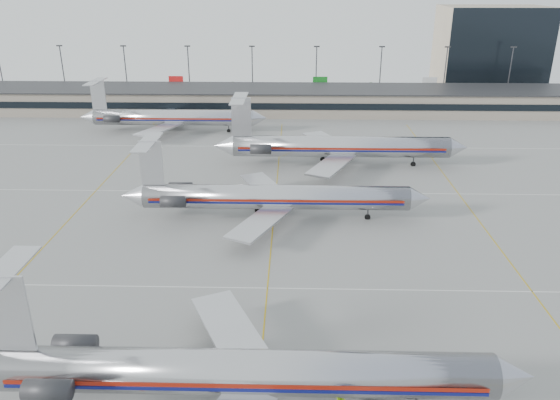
{
  "coord_description": "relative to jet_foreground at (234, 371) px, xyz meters",
  "views": [
    {
      "loc": [
        2.83,
        -43.79,
        33.01
      ],
      "look_at": [
        1.04,
        25.65,
        4.5
      ],
      "focal_mm": 35.0,
      "sensor_mm": 36.0,
      "label": 1
    }
  ],
  "objects": [
    {
      "name": "jet_foreground",
      "position": [
        0.0,
        0.0,
        0.0
      ],
      "size": [
        46.53,
        27.4,
        12.18
      ],
      "color": "silver",
      "rests_on": "ground"
    },
    {
      "name": "terminal",
      "position": [
        1.82,
        106.47,
        -0.38
      ],
      "size": [
        162.0,
        17.0,
        6.25
      ],
      "color": "gray",
      "rests_on": "ground"
    },
    {
      "name": "jet_third_row",
      "position": [
        12.44,
        62.58,
        0.21
      ],
      "size": [
        47.2,
        29.03,
        12.91
      ],
      "color": "silver",
      "rests_on": "ground"
    },
    {
      "name": "belt_loader",
      "position": [
        12.5,
        1.97,
        -2.94
      ],
      "size": [
        4.36,
        2.11,
        2.23
      ],
      "rotation": [
        0.0,
        0.0,
        0.24
      ],
      "color": "#9F9F9F",
      "rests_on": "ground"
    },
    {
      "name": "apron_markings",
      "position": [
        1.82,
        18.49,
        -3.52
      ],
      "size": [
        160.0,
        0.15,
        0.02
      ],
      "primitive_type": "cube",
      "color": "silver",
      "rests_on": "ground"
    },
    {
      "name": "light_mast_row",
      "position": [
        1.82,
        120.49,
        5.05
      ],
      "size": [
        163.6,
        0.4,
        15.28
      ],
      "color": "#38383D",
      "rests_on": "ground"
    },
    {
      "name": "jet_back_row",
      "position": [
        -23.55,
        85.72,
        -0.14
      ],
      "size": [
        42.72,
        26.28,
        11.68
      ],
      "color": "silver",
      "rests_on": "ground"
    },
    {
      "name": "distant_building",
      "position": [
        63.82,
        136.49,
        8.97
      ],
      "size": [
        30.0,
        20.0,
        25.0
      ],
      "primitive_type": "cube",
      "color": "tan",
      "rests_on": "ground"
    },
    {
      "name": "jet_second_row",
      "position": [
        1.22,
        38.0,
        -0.12
      ],
      "size": [
        44.95,
        26.47,
        11.77
      ],
      "color": "silver",
      "rests_on": "ground"
    },
    {
      "name": "ground",
      "position": [
        1.82,
        8.49,
        -3.53
      ],
      "size": [
        260.0,
        260.0,
        0.0
      ],
      "primitive_type": "plane",
      "color": "gray",
      "rests_on": "ground"
    }
  ]
}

